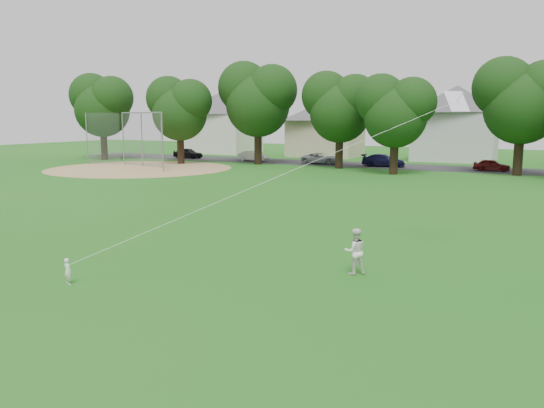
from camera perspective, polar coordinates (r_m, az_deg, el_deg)
The scene contains 10 objects.
ground at distance 16.26m, azimuth -9.75°, elevation -8.51°, with size 160.00×160.00×0.00m, color #1A5D15.
street at distance 55.34m, azimuth 17.42°, elevation 3.72°, with size 90.00×7.00×0.01m, color #2D2D30.
dirt_infield at distance 53.88m, azimuth -13.99°, elevation 3.74°, with size 18.00×18.00×0.02m, color #9E7F51.
toddler at distance 17.04m, azimuth -21.13°, elevation -6.77°, with size 0.29×0.19×0.80m, color white.
older_boy at distance 17.07m, azimuth 8.91°, elevation -5.05°, with size 0.72×0.56×1.48m, color white.
kite at distance 17.33m, azimuth 0.80°, elevation 3.03°, with size 5.28×5.19×14.17m.
baseball_backstop at distance 55.83m, azimuth -14.31°, elevation 6.71°, with size 12.19×4.40×5.46m.
tree_row at distance 49.47m, azimuth 15.66°, elevation 10.83°, with size 81.95×9.73×11.19m.
parked_cars at distance 53.70m, azimuth 22.16°, elevation 3.97°, with size 72.50×2.27×1.29m.
house_row at distance 65.01m, azimuth 19.09°, elevation 8.76°, with size 78.11×14.24×10.11m.
Camera 1 is at (9.42, -12.31, 4.92)m, focal length 35.00 mm.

